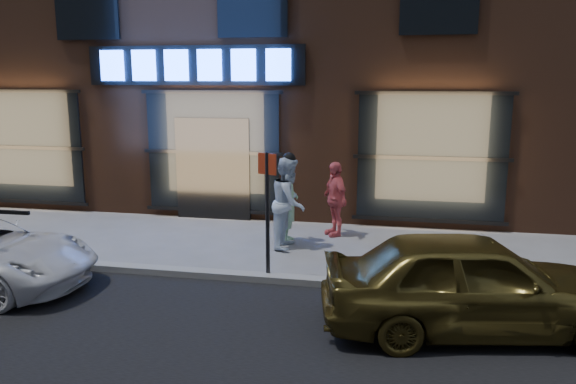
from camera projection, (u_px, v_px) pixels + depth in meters
name	position (u px, v px, depth m)	size (l,w,h in m)	color
ground	(142.00, 273.00, 9.73)	(90.00, 90.00, 0.00)	slate
curb	(142.00, 269.00, 9.72)	(60.00, 0.25, 0.12)	gray
storefront_building	(254.00, 14.00, 16.38)	(30.20, 8.28, 10.30)	#54301E
man_bowtie	(288.00, 202.00, 11.42)	(0.61, 0.40, 1.67)	#A0D2A9
man_cap	(289.00, 202.00, 11.04)	(0.88, 0.69, 1.82)	white
passerby	(335.00, 199.00, 11.91)	(0.93, 0.39, 1.59)	#E25D61
gold_sedan	(474.00, 283.00, 7.36)	(1.60, 3.98, 1.35)	brown
sign_post	(267.00, 204.00, 9.14)	(0.33, 0.15, 2.15)	#262628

